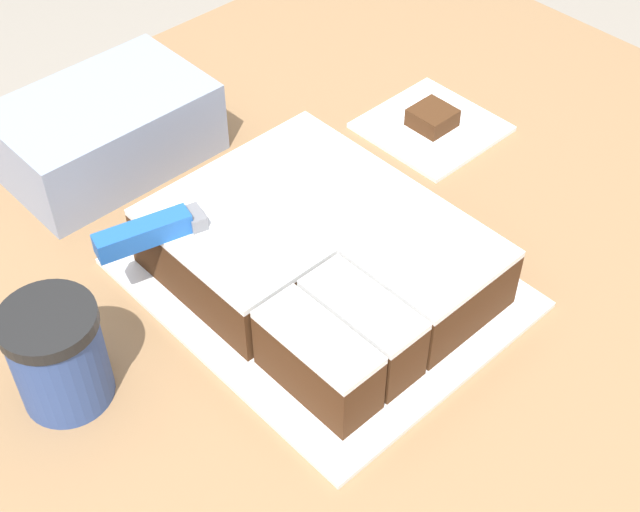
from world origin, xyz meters
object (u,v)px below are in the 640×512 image
Objects in this scene: storage_box at (105,130)px; brownie at (432,118)px; cake_board at (320,282)px; coffee_cup at (58,356)px; knife at (182,222)px; cake at (320,254)px.

brownie is at bearing -33.97° from storage_box.
cake_board is 1.55× the size of storage_box.
cake_board is 7.57× the size of brownie.
cake_board is at bearing -12.44° from coffee_cup.
storage_box is (0.22, 0.26, -0.01)m from coffee_cup.
brownie is at bearing 15.36° from knife.
cake is 1.05× the size of knife.
storage_box is (-0.04, 0.32, 0.00)m from cake.
knife reaches higher than cake_board.
knife is 6.04× the size of brownie.
coffee_cup reaches higher than cake.
brownie is at bearing 19.38° from cake_board.
knife is (-0.10, 0.09, 0.04)m from cake.
knife is 1.24× the size of storage_box.
cake_board is 0.16m from knife.
knife is 0.38m from brownie.
storage_box is at bearing 146.03° from brownie.
knife is 2.76× the size of coffee_cup.
cake_board is at bearing -160.62° from brownie.
cake_board is at bearing -128.74° from cake.
brownie is (0.54, 0.04, -0.04)m from coffee_cup.
coffee_cup reaches higher than knife.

